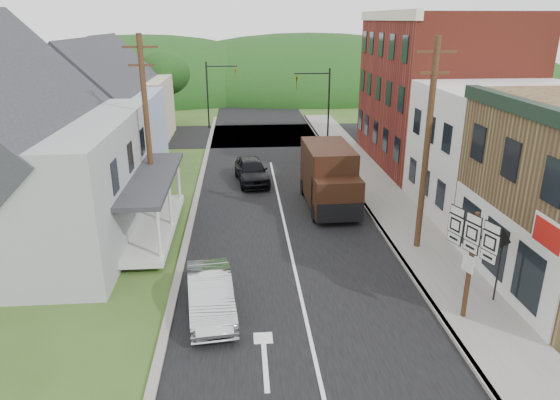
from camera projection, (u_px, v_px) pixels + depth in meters
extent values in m
plane|color=#2D4719|center=(300.00, 294.00, 18.43)|extent=(120.00, 120.00, 0.00)
cube|color=black|center=(279.00, 202.00, 27.80)|extent=(9.00, 90.00, 0.02)
cube|color=black|center=(264.00, 135.00, 43.73)|extent=(60.00, 9.00, 0.02)
cube|color=slate|center=(393.00, 210.00, 26.34)|extent=(2.80, 55.00, 0.15)
cube|color=slate|center=(368.00, 211.00, 26.24)|extent=(0.20, 55.00, 0.15)
cube|color=slate|center=(192.00, 216.00, 25.56)|extent=(0.30, 55.00, 0.12)
cube|color=silver|center=(506.00, 152.00, 25.18)|extent=(8.00, 7.00, 6.50)
cube|color=maroon|center=(439.00, 92.00, 33.49)|extent=(8.00, 12.00, 10.00)
cube|color=#96979B|center=(18.00, 182.00, 22.23)|extent=(10.00, 12.00, 5.50)
cube|color=#8FA1C4|center=(104.00, 134.00, 32.69)|extent=(7.00, 8.00, 5.00)
cube|color=#B5A98C|center=(125.00, 110.00, 41.09)|extent=(7.00, 8.00, 5.00)
cylinder|color=#472D19|center=(427.00, 150.00, 20.59)|extent=(0.26, 0.26, 9.00)
cube|color=#472D19|center=(437.00, 52.00, 19.26)|extent=(1.60, 0.10, 0.10)
cube|color=#472D19|center=(434.00, 73.00, 19.53)|extent=(1.20, 0.10, 0.10)
cylinder|color=#472D19|center=(148.00, 132.00, 23.91)|extent=(0.26, 0.26, 9.00)
cube|color=#472D19|center=(140.00, 47.00, 22.58)|extent=(1.60, 0.10, 0.10)
cube|color=#472D19|center=(142.00, 65.00, 22.85)|extent=(1.20, 0.10, 0.10)
cylinder|color=black|center=(329.00, 107.00, 39.79)|extent=(0.14, 0.14, 6.00)
cylinder|color=black|center=(312.00, 73.00, 38.80)|extent=(2.80, 0.10, 0.10)
imported|color=olive|center=(297.00, 83.00, 38.95)|extent=(0.16, 0.20, 1.00)
cylinder|color=black|center=(208.00, 96.00, 45.61)|extent=(0.14, 0.14, 6.00)
cylinder|color=black|center=(222.00, 66.00, 44.83)|extent=(2.80, 0.10, 0.10)
imported|color=olive|center=(235.00, 74.00, 45.16)|extent=(0.16, 0.20, 1.00)
cylinder|color=#382616|center=(166.00, 105.00, 47.08)|extent=(0.36, 0.36, 3.92)
ellipsoid|color=black|center=(164.00, 73.00, 46.07)|extent=(4.80, 4.80, 4.08)
ellipsoid|color=black|center=(255.00, 92.00, 69.96)|extent=(90.00, 30.00, 16.00)
imported|color=#ACADB1|center=(211.00, 295.00, 17.06)|extent=(1.97, 4.41, 1.41)
imported|color=black|center=(252.00, 171.00, 30.80)|extent=(2.35, 4.67, 1.52)
cube|color=black|center=(328.00, 172.00, 27.00)|extent=(2.42, 4.53, 2.96)
cube|color=black|center=(337.00, 197.00, 24.69)|extent=(2.37, 1.67, 1.94)
cube|color=black|center=(337.00, 180.00, 24.60)|extent=(2.16, 1.26, 0.05)
cube|color=black|center=(340.00, 213.00, 24.05)|extent=(2.25, 0.19, 0.92)
cylinder|color=black|center=(315.00, 213.00, 24.97)|extent=(0.30, 0.92, 0.92)
cylinder|color=black|center=(357.00, 211.00, 25.16)|extent=(0.30, 0.92, 0.92)
cylinder|color=black|center=(304.00, 187.00, 28.79)|extent=(0.30, 0.92, 0.92)
cylinder|color=black|center=(340.00, 186.00, 28.98)|extent=(0.30, 0.92, 0.92)
cube|color=#472D19|center=(470.00, 266.00, 16.20)|extent=(0.15, 0.15, 3.76)
cube|color=black|center=(473.00, 233.00, 15.78)|extent=(0.73, 2.05, 0.09)
cube|color=silver|center=(492.00, 228.00, 14.95)|extent=(0.21, 0.57, 0.24)
cube|color=silver|center=(490.00, 242.00, 15.11)|extent=(0.23, 0.62, 0.59)
cube|color=silver|center=(488.00, 257.00, 15.28)|extent=(0.21, 0.57, 0.30)
cube|color=silver|center=(474.00, 219.00, 15.60)|extent=(0.21, 0.57, 0.24)
cube|color=silver|center=(472.00, 233.00, 15.76)|extent=(0.23, 0.62, 0.59)
cube|color=silver|center=(470.00, 247.00, 15.93)|extent=(0.21, 0.57, 0.30)
cube|color=silver|center=(457.00, 211.00, 16.25)|extent=(0.21, 0.57, 0.24)
cube|color=silver|center=(456.00, 225.00, 16.41)|extent=(0.23, 0.62, 0.59)
cube|color=silver|center=(454.00, 238.00, 16.58)|extent=(0.21, 0.57, 0.30)
cube|color=silver|center=(468.00, 264.00, 16.13)|extent=(0.18, 0.46, 0.59)
cylinder|color=black|center=(499.00, 267.00, 17.35)|extent=(0.09, 0.09, 2.62)
cube|color=black|center=(501.00, 238.00, 16.98)|extent=(0.32, 0.71, 0.77)
cube|color=#F5F20C|center=(502.00, 238.00, 16.98)|extent=(0.30, 0.64, 0.69)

